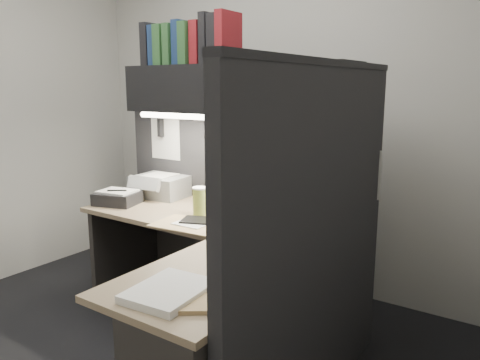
# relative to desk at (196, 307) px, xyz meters

# --- Properties ---
(floor) EXTENTS (3.50, 3.50, 0.00)m
(floor) POSITION_rel_desk_xyz_m (-0.43, 0.00, -0.44)
(floor) COLOR black
(floor) RESTS_ON ground
(wall_back) EXTENTS (3.50, 0.04, 2.70)m
(wall_back) POSITION_rel_desk_xyz_m (-0.43, 1.50, 0.91)
(wall_back) COLOR beige
(wall_back) RESTS_ON floor
(partition_back) EXTENTS (1.90, 0.06, 1.60)m
(partition_back) POSITION_rel_desk_xyz_m (-0.40, 0.93, 0.36)
(partition_back) COLOR black
(partition_back) RESTS_ON floor
(partition_right) EXTENTS (0.06, 1.50, 1.60)m
(partition_right) POSITION_rel_desk_xyz_m (0.55, 0.18, 0.36)
(partition_right) COLOR black
(partition_right) RESTS_ON floor
(desk) EXTENTS (1.70, 1.53, 0.73)m
(desk) POSITION_rel_desk_xyz_m (0.00, 0.00, 0.00)
(desk) COLOR #826753
(desk) RESTS_ON floor
(overhead_shelf) EXTENTS (1.55, 0.34, 0.30)m
(overhead_shelf) POSITION_rel_desk_xyz_m (-0.30, 0.75, 1.06)
(overhead_shelf) COLOR black
(overhead_shelf) RESTS_ON partition_back
(task_light_tube) EXTENTS (1.32, 0.04, 0.04)m
(task_light_tube) POSITION_rel_desk_xyz_m (-0.30, 0.61, 0.89)
(task_light_tube) COLOR white
(task_light_tube) RESTS_ON overhead_shelf
(monitor) EXTENTS (0.46, 0.25, 0.49)m
(monitor) POSITION_rel_desk_xyz_m (-0.10, 0.72, 0.48)
(monitor) COLOR black
(monitor) RESTS_ON desk
(keyboard) EXTENTS (0.47, 0.30, 0.02)m
(keyboard) POSITION_rel_desk_xyz_m (-0.19, 0.44, 0.30)
(keyboard) COLOR black
(keyboard) RESTS_ON desk
(mousepad) EXTENTS (0.31, 0.29, 0.00)m
(mousepad) POSITION_rel_desk_xyz_m (0.18, 0.49, 0.29)
(mousepad) COLOR #1B2498
(mousepad) RESTS_ON desk
(mouse) EXTENTS (0.09, 0.13, 0.04)m
(mouse) POSITION_rel_desk_xyz_m (0.20, 0.51, 0.31)
(mouse) COLOR black
(mouse) RESTS_ON mousepad
(telephone) EXTENTS (0.24, 0.25, 0.10)m
(telephone) POSITION_rel_desk_xyz_m (0.15, 0.65, 0.34)
(telephone) COLOR beige
(telephone) RESTS_ON desk
(coffee_cup) EXTENTS (0.10, 0.10, 0.17)m
(coffee_cup) POSITION_rel_desk_xyz_m (-0.40, 0.53, 0.37)
(coffee_cup) COLOR #A3B147
(coffee_cup) RESTS_ON desk
(printer) EXTENTS (0.41, 0.36, 0.15)m
(printer) POSITION_rel_desk_xyz_m (-0.96, 0.78, 0.36)
(printer) COLOR gray
(printer) RESTS_ON desk
(notebook_stack) EXTENTS (0.33, 0.30, 0.08)m
(notebook_stack) POSITION_rel_desk_xyz_m (-1.04, 0.43, 0.33)
(notebook_stack) COLOR black
(notebook_stack) RESTS_ON desk
(open_folder) EXTENTS (0.45, 0.32, 0.01)m
(open_folder) POSITION_rel_desk_xyz_m (-0.31, 0.33, 0.29)
(open_folder) COLOR tan
(open_folder) RESTS_ON desk
(paper_stack_a) EXTENTS (0.25, 0.21, 0.05)m
(paper_stack_a) POSITION_rel_desk_xyz_m (0.37, -0.06, 0.31)
(paper_stack_a) COLOR white
(paper_stack_a) RESTS_ON desk
(paper_stack_b) EXTENTS (0.28, 0.34, 0.03)m
(paper_stack_b) POSITION_rel_desk_xyz_m (0.22, -0.42, 0.30)
(paper_stack_b) COLOR white
(paper_stack_b) RESTS_ON desk
(manila_stack) EXTENTS (0.35, 0.36, 0.02)m
(manila_stack) POSITION_rel_desk_xyz_m (0.35, -0.36, 0.30)
(manila_stack) COLOR tan
(manila_stack) RESTS_ON desk
(binder_row) EXTENTS (0.71, 0.25, 0.31)m
(binder_row) POSITION_rel_desk_xyz_m (-0.65, 0.76, 1.35)
(binder_row) COLOR black
(binder_row) RESTS_ON overhead_shelf
(pinned_papers) EXTENTS (1.76, 1.31, 0.51)m
(pinned_papers) POSITION_rel_desk_xyz_m (-0.00, 0.56, 0.61)
(pinned_papers) COLOR white
(pinned_papers) RESTS_ON partition_back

